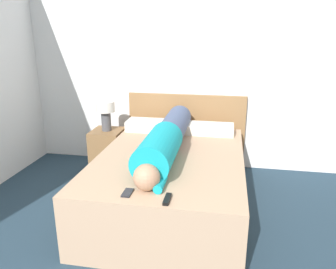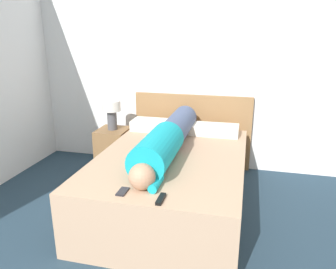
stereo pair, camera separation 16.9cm
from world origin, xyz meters
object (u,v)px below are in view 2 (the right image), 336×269
object	(u,v)px
pillow_second	(213,130)
nightstand	(114,150)
bed	(172,182)
person_lying	(167,139)
pillow_near_headboard	(158,125)
table_lamp	(112,111)
cell_phone	(123,192)
tv_remote	(161,199)

from	to	relation	value
pillow_second	nightstand	bearing A→B (deg)	-178.05
bed	person_lying	bearing A→B (deg)	155.27
pillow_near_headboard	pillow_second	distance (m)	0.66
table_lamp	cell_phone	distance (m)	1.72
person_lying	pillow_near_headboard	world-z (taller)	person_lying
pillow_near_headboard	pillow_second	world-z (taller)	pillow_near_headboard
nightstand	pillow_near_headboard	size ratio (longest dim) A/B	0.90
table_lamp	tv_remote	distance (m)	1.92
table_lamp	person_lying	bearing A→B (deg)	-38.80
pillow_second	tv_remote	size ratio (longest dim) A/B	3.84
bed	pillow_second	size ratio (longest dim) A/B	3.41
pillow_near_headboard	cell_phone	world-z (taller)	pillow_near_headboard
pillow_near_headboard	tv_remote	xyz separation A→B (m)	(0.48, -1.64, -0.05)
bed	nightstand	world-z (taller)	bed
table_lamp	pillow_near_headboard	bearing A→B (deg)	4.23
person_lying	pillow_second	xyz separation A→B (m)	(0.36, 0.74, -0.09)
pillow_near_headboard	tv_remote	size ratio (longest dim) A/B	4.04
nightstand	bed	bearing A→B (deg)	-38.13
pillow_near_headboard	pillow_second	bearing A→B (deg)	0.00
person_lying	tv_remote	bearing A→B (deg)	-78.72
bed	person_lying	xyz separation A→B (m)	(-0.05, 0.02, 0.43)
bed	table_lamp	distance (m)	1.26
pillow_near_headboard	cell_phone	size ratio (longest dim) A/B	4.66
bed	pillow_near_headboard	distance (m)	0.90
person_lying	tv_remote	xyz separation A→B (m)	(0.18, -0.90, -0.13)
nightstand	person_lying	xyz separation A→B (m)	(0.86, -0.69, 0.44)
table_lamp	person_lying	world-z (taller)	table_lamp
nightstand	person_lying	size ratio (longest dim) A/B	0.31
nightstand	table_lamp	bearing A→B (deg)	0.00
person_lying	cell_phone	world-z (taller)	person_lying
table_lamp	pillow_second	xyz separation A→B (m)	(1.22, 0.04, -0.16)
bed	cell_phone	xyz separation A→B (m)	(-0.18, -0.83, 0.29)
table_lamp	tv_remote	size ratio (longest dim) A/B	2.38
nightstand	pillow_second	distance (m)	1.27
bed	tv_remote	bearing A→B (deg)	-81.66
bed	cell_phone	bearing A→B (deg)	-102.01
table_lamp	pillow_second	world-z (taller)	table_lamp
table_lamp	pillow_second	distance (m)	1.23
pillow_near_headboard	bed	bearing A→B (deg)	-65.15
pillow_near_headboard	person_lying	bearing A→B (deg)	-67.78
bed	table_lamp	xyz separation A→B (m)	(-0.91, 0.72, 0.50)
person_lying	tv_remote	size ratio (longest dim) A/B	11.83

